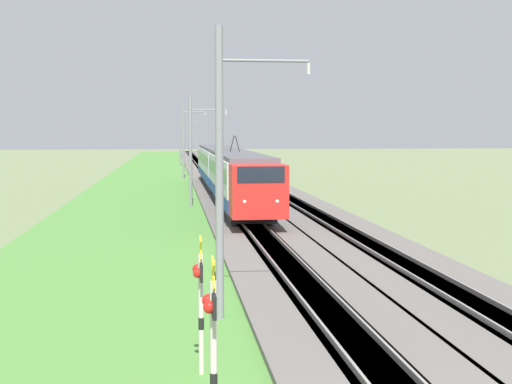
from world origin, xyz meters
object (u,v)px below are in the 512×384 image
crossing_signal_near (213,338)px  catenary_mast_far (184,140)px  passenger_train (227,169)px  catenary_mast_near (222,171)px  catenary_mast_distant (180,140)px  crossing_signal_aux (200,294)px  catenary_mast_mid (191,151)px

crossing_signal_near → catenary_mast_far: size_ratio=0.40×
crossing_signal_near → catenary_mast_far: bearing=-90.6°
passenger_train → catenary_mast_near: bearing=-4.6°
catenary_mast_distant → crossing_signal_aux: bearing=179.5°
catenary_mast_far → catenary_mast_distant: size_ratio=1.08×
passenger_train → catenary_mast_near: size_ratio=5.18×
catenary_mast_distant → catenary_mast_near: bearing=180.0°
crossing_signal_near → catenary_mast_distant: size_ratio=0.43×
crossing_signal_aux → catenary_mast_mid: bearing=-91.3°
catenary_mast_near → crossing_signal_aux: bearing=170.1°
crossing_signal_near → catenary_mast_near: 8.42m
catenary_mast_far → crossing_signal_near: bearing=179.4°
catenary_mast_distant → passenger_train: bearing=-176.8°
catenary_mast_far → passenger_train: bearing=-172.9°
crossing_signal_aux → catenary_mast_mid: 33.42m
catenary_mast_mid → catenary_mast_near: bearing=180.0°
passenger_train → crossing_signal_aux: (-39.50, 3.62, -0.46)m
crossing_signal_near → catenary_mast_distant: bearing=-90.4°
catenary_mast_near → catenary_mast_far: 57.90m
crossing_signal_near → crossing_signal_aux: crossing_signal_near is taller
catenary_mast_near → catenary_mast_mid: bearing=-0.0°
crossing_signal_aux → catenary_mast_near: 5.02m
crossing_signal_aux → catenary_mast_far: 62.34m
passenger_train → crossing_signal_aux: 39.67m
catenary_mast_near → catenary_mast_mid: (28.95, -0.00, -0.21)m
catenary_mast_mid → catenary_mast_far: catenary_mast_far is taller
crossing_signal_near → catenary_mast_distant: catenary_mast_distant is taller
passenger_train → crossing_signal_near: 43.37m
catenary_mast_near → catenary_mast_mid: catenary_mast_near is taller
crossing_signal_near → crossing_signal_aux: size_ratio=1.07×
crossing_signal_aux → catenary_mast_distant: size_ratio=0.40×
passenger_train → crossing_signal_near: bearing=-4.7°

